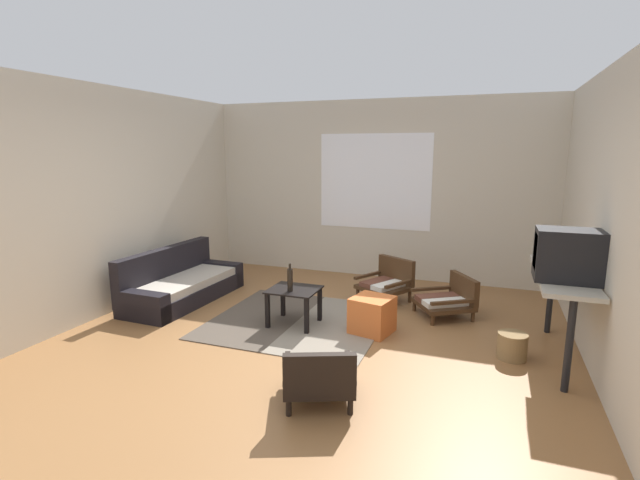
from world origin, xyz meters
TOP-DOWN VIEW (x-y plane):
  - ground_plane at (0.00, 0.00)m, footprint 7.80×7.80m
  - far_wall_with_window at (0.00, 3.06)m, footprint 5.60×0.13m
  - side_wall_right at (2.66, 0.30)m, footprint 0.12×6.60m
  - side_wall_left at (-2.66, 0.30)m, footprint 0.12×6.60m
  - area_rug at (-0.33, 0.75)m, footprint 1.93×1.85m
  - couch at (-2.08, 0.93)m, footprint 0.77×1.78m
  - coffee_table at (-0.33, 0.63)m, footprint 0.55×0.49m
  - armchair_by_window at (0.48, 1.87)m, footprint 0.77×0.76m
  - armchair_striped_foreground at (0.51, -0.83)m, footprint 0.71×0.71m
  - armchair_corner at (1.28, 1.54)m, footprint 0.81×0.81m
  - ottoman_orange at (0.55, 0.72)m, footprint 0.48×0.48m
  - console_shelf at (2.35, 0.71)m, footprint 0.46×1.47m
  - crt_television at (2.35, 0.46)m, footprint 0.55×0.38m
  - clay_vase at (2.35, 1.11)m, footprint 0.23×0.23m
  - glass_bottle at (-0.33, 0.55)m, footprint 0.06×0.06m
  - wicker_basket at (1.96, 0.55)m, footprint 0.27×0.27m

SIDE VIEW (x-z plane):
  - ground_plane at x=0.00m, z-range 0.00..0.00m
  - area_rug at x=-0.33m, z-range 0.00..0.01m
  - wicker_basket at x=1.96m, z-range 0.00..0.25m
  - ottoman_orange at x=0.55m, z-range 0.00..0.39m
  - couch at x=-2.08m, z-range -0.13..0.56m
  - armchair_corner at x=1.28m, z-range -0.02..0.46m
  - armchair_striped_foreground at x=0.51m, z-range -0.02..0.47m
  - armchair_by_window at x=0.48m, z-range -0.01..0.54m
  - coffee_table at x=-0.33m, z-range 0.12..0.54m
  - glass_bottle at x=-0.33m, z-range 0.40..0.71m
  - console_shelf at x=2.35m, z-range 0.32..1.16m
  - clay_vase at x=2.35m, z-range 0.80..1.07m
  - crt_television at x=2.35m, z-range 0.83..1.28m
  - side_wall_right at x=2.66m, z-range 0.00..2.70m
  - side_wall_left at x=-2.66m, z-range 0.00..2.70m
  - far_wall_with_window at x=0.00m, z-range 0.00..2.70m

